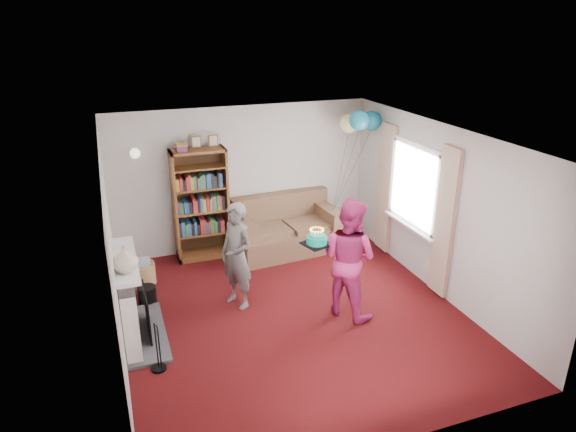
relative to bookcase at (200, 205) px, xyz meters
name	(u,v)px	position (x,y,z in m)	size (l,w,h in m)	color
ground	(293,314)	(0.80, -2.30, -0.93)	(5.00, 5.00, 0.00)	#33070B
wall_back	(243,178)	(0.80, 0.21, 0.32)	(4.50, 0.02, 2.50)	silver
wall_left	(112,258)	(-1.46, -2.30, 0.32)	(0.02, 5.00, 2.50)	silver
wall_right	(440,211)	(3.06, -2.30, 0.32)	(0.02, 5.00, 2.50)	silver
ceiling	(294,137)	(0.80, -2.30, 1.58)	(4.50, 5.00, 0.01)	white
fireplace	(133,302)	(-1.29, -2.11, -0.41)	(0.55, 1.80, 1.12)	#3F3F42
window_bay	(413,201)	(3.00, -1.70, 0.28)	(0.14, 2.02, 2.20)	white
wall_sconce	(135,153)	(-0.95, 0.06, 0.95)	(0.16, 0.23, 0.16)	gold
bookcase	(200,205)	(0.00, 0.00, 0.00)	(0.89, 0.42, 2.10)	#472B14
sofa	(285,230)	(1.42, -0.23, -0.57)	(1.80, 0.95, 0.95)	brown
wicker_basket	(141,273)	(-1.10, -0.68, -0.75)	(0.44, 0.44, 0.39)	#A27E4B
person_striped	(237,256)	(0.16, -1.77, -0.16)	(0.56, 0.37, 1.53)	black
person_magenta	(349,258)	(1.52, -2.50, -0.09)	(0.81, 0.63, 1.68)	#B92565
birthday_cake	(317,240)	(1.11, -2.34, 0.18)	(0.33, 0.33, 0.22)	black
balloons	(360,122)	(2.69, -0.42, 1.29)	(0.88, 0.71, 1.76)	#3F3F3F
mantel_vase	(125,259)	(-1.32, -2.45, 0.35)	(0.30, 0.30, 0.31)	beige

